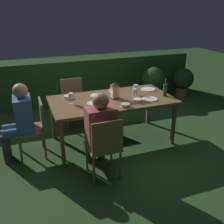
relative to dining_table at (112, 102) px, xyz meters
The scene contains 23 objects.
ground_plane 0.71m from the dining_table, ahead, with size 16.00×16.00×0.00m, color #26471E.
dining_table is the anchor object (origin of this frame).
chair_head_near 1.24m from the dining_table, behind, with size 0.40×0.42×0.87m.
person_in_blue 1.42m from the dining_table, behind, with size 0.48×0.38×1.15m.
chair_side_left_a 1.02m from the dining_table, 115.94° to the right, with size 0.42×0.40×0.87m.
person_in_rust 0.83m from the dining_table, 121.87° to the right, with size 0.38×0.47×1.15m.
chair_side_right_a 1.02m from the dining_table, 115.94° to the left, with size 0.42×0.40×0.87m.
lantern_centerpiece 0.21m from the dining_table, 17.44° to the left, with size 0.15×0.15×0.27m.
green_bottle_on_table 0.89m from the dining_table, 10.67° to the right, with size 0.07×0.07×0.29m.
wine_glass_a 0.40m from the dining_table, 21.52° to the right, with size 0.08×0.08×0.17m.
wine_glass_b 0.48m from the dining_table, ahead, with size 0.08×0.08×0.17m.
wine_glass_c 0.67m from the dining_table, behind, with size 0.08×0.08×0.17m.
plate_a 0.60m from the dining_table, 23.00° to the right, with size 0.25×0.25×0.01m, color silver.
plate_b 0.29m from the dining_table, 129.07° to the left, with size 0.22×0.22×0.01m, color white.
plate_c 0.35m from the dining_table, 161.42° to the right, with size 0.22×0.22×0.01m, color white.
plate_d 0.80m from the dining_table, 16.21° to the left, with size 0.25×0.25×0.01m, color white.
bowl_olives 0.40m from the dining_table, 80.08° to the right, with size 0.14×0.14×0.05m.
bowl_bread 0.71m from the dining_table, 157.32° to the left, with size 0.14×0.14×0.05m.
bowl_salad 0.34m from the dining_table, 68.99° to the left, with size 0.11×0.11×0.05m.
bowl_dip 0.43m from the dining_table, 41.64° to the right, with size 0.13×0.13×0.06m.
hedge_backdrop 2.22m from the dining_table, 90.00° to the left, with size 5.50×0.62×1.00m, color #1E4219.
potted_plant_by_hedge 2.26m from the dining_table, 43.81° to the left, with size 0.55×0.55×0.80m.
potted_plant_corner 2.93m from the dining_table, 32.21° to the left, with size 0.51×0.51×0.71m.
Camera 1 is at (-1.34, -3.58, 2.14)m, focal length 40.88 mm.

